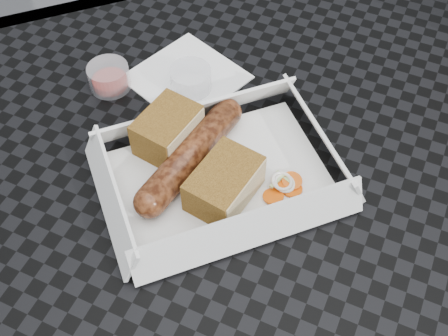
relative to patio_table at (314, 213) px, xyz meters
The scene contains 9 objects.
patio_table is the anchor object (origin of this frame).
food_tray 0.13m from the patio_table, 161.10° to the left, with size 0.22×0.15×0.00m, color white.
bratwurst 0.17m from the patio_table, 154.38° to the left, with size 0.15×0.12×0.03m.
bread_near 0.20m from the patio_table, 145.23° to the left, with size 0.07×0.05×0.04m, color brown.
bread_far 0.15m from the patio_table, behind, with size 0.08×0.05×0.04m, color brown.
veg_garnish 0.10m from the patio_table, behind, with size 0.03×0.03×0.00m.
napkin 0.23m from the patio_table, 114.81° to the left, with size 0.12×0.12×0.00m, color white.
condiment_cup_sauce 0.30m from the patio_table, 130.15° to the left, with size 0.05×0.05×0.03m, color maroon.
condiment_cup_empty 0.22m from the patio_table, 117.25° to the left, with size 0.05×0.05×0.03m, color silver.
Camera 1 is at (-0.23, -0.30, 1.23)m, focal length 45.00 mm.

